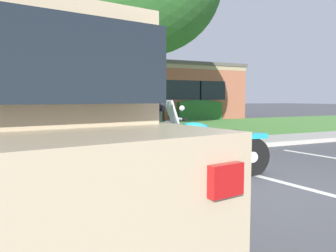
{
  "coord_description": "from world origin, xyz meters",
  "views": [
    {
      "loc": [
        -2.78,
        -3.7,
        1.27
      ],
      "look_at": [
        -0.61,
        0.92,
        0.85
      ],
      "focal_mm": 35.1,
      "sensor_mm": 36.0,
      "label": 1
    }
  ],
  "objects_px": {
    "hedge_center_left": "(65,112)",
    "brick_building": "(64,92)",
    "hedge_right": "(198,110)",
    "rider_person": "(146,119)",
    "hedge_center_right": "(137,111)",
    "handbag": "(152,190)",
    "motorcycle": "(210,148)"
  },
  "relations": [
    {
      "from": "hedge_center_left",
      "to": "brick_building",
      "type": "xyz_separation_m",
      "value": [
        0.75,
        5.67,
        1.07
      ]
    },
    {
      "from": "hedge_right",
      "to": "brick_building",
      "type": "relative_size",
      "value": 0.14
    },
    {
      "from": "rider_person",
      "to": "hedge_right",
      "type": "bearing_deg",
      "value": 57.04
    },
    {
      "from": "hedge_center_left",
      "to": "hedge_center_right",
      "type": "distance_m",
      "value": 3.74
    },
    {
      "from": "hedge_center_left",
      "to": "brick_building",
      "type": "height_order",
      "value": "brick_building"
    },
    {
      "from": "hedge_right",
      "to": "brick_building",
      "type": "height_order",
      "value": "brick_building"
    },
    {
      "from": "handbag",
      "to": "hedge_center_right",
      "type": "distance_m",
      "value": 13.73
    },
    {
      "from": "handbag",
      "to": "hedge_center_right",
      "type": "xyz_separation_m",
      "value": [
        4.5,
        12.96,
        0.51
      ]
    },
    {
      "from": "rider_person",
      "to": "handbag",
      "type": "bearing_deg",
      "value": -101.6
    },
    {
      "from": "hedge_center_right",
      "to": "motorcycle",
      "type": "bearing_deg",
      "value": -104.6
    },
    {
      "from": "rider_person",
      "to": "hedge_center_right",
      "type": "height_order",
      "value": "rider_person"
    },
    {
      "from": "motorcycle",
      "to": "handbag",
      "type": "height_order",
      "value": "motorcycle"
    },
    {
      "from": "hedge_right",
      "to": "motorcycle",
      "type": "bearing_deg",
      "value": -119.52
    },
    {
      "from": "rider_person",
      "to": "hedge_center_right",
      "type": "distance_m",
      "value": 13.34
    },
    {
      "from": "handbag",
      "to": "hedge_right",
      "type": "bearing_deg",
      "value": 57.57
    },
    {
      "from": "hedge_center_left",
      "to": "hedge_right",
      "type": "bearing_deg",
      "value": 0.0
    },
    {
      "from": "handbag",
      "to": "hedge_center_left",
      "type": "height_order",
      "value": "hedge_center_left"
    },
    {
      "from": "rider_person",
      "to": "hedge_center_right",
      "type": "xyz_separation_m",
      "value": [
        4.42,
        12.58,
        -0.36
      ]
    },
    {
      "from": "hedge_center_right",
      "to": "brick_building",
      "type": "xyz_separation_m",
      "value": [
        -2.99,
        5.67,
        1.07
      ]
    },
    {
      "from": "handbag",
      "to": "rider_person",
      "type": "bearing_deg",
      "value": 78.4
    },
    {
      "from": "handbag",
      "to": "hedge_center_right",
      "type": "relative_size",
      "value": 0.14
    },
    {
      "from": "rider_person",
      "to": "brick_building",
      "type": "relative_size",
      "value": 0.08
    },
    {
      "from": "hedge_center_left",
      "to": "hedge_center_right",
      "type": "xyz_separation_m",
      "value": [
        3.74,
        0.0,
        0.0
      ]
    },
    {
      "from": "motorcycle",
      "to": "hedge_right",
      "type": "xyz_separation_m",
      "value": [
        6.93,
        12.24,
        0.16
      ]
    },
    {
      "from": "motorcycle",
      "to": "rider_person",
      "type": "height_order",
      "value": "rider_person"
    },
    {
      "from": "motorcycle",
      "to": "handbag",
      "type": "xyz_separation_m",
      "value": [
        -1.31,
        -0.73,
        -0.34
      ]
    },
    {
      "from": "hedge_center_left",
      "to": "hedge_right",
      "type": "relative_size",
      "value": 1.08
    },
    {
      "from": "motorcycle",
      "to": "rider_person",
      "type": "distance_m",
      "value": 1.38
    },
    {
      "from": "hedge_center_right",
      "to": "hedge_right",
      "type": "relative_size",
      "value": 0.92
    },
    {
      "from": "rider_person",
      "to": "brick_building",
      "type": "xyz_separation_m",
      "value": [
        1.42,
        18.25,
        0.71
      ]
    },
    {
      "from": "brick_building",
      "to": "hedge_center_right",
      "type": "bearing_deg",
      "value": -62.15
    },
    {
      "from": "handbag",
      "to": "hedge_right",
      "type": "relative_size",
      "value": 0.13
    }
  ]
}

